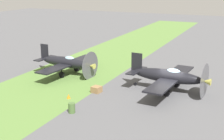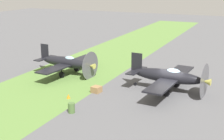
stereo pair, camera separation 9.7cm
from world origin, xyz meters
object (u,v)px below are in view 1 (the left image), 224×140
airplane_lead (169,76)px  fuel_drum (72,108)px  supply_crate (96,89)px  airplane_wingman (67,62)px  runway_marker_cone (69,96)px

airplane_lead → fuel_drum: airplane_lead is taller
supply_crate → fuel_drum: bearing=4.5°
airplane_lead → airplane_wingman: 13.00m
supply_crate → airplane_lead: bearing=117.5°
airplane_lead → fuel_drum: 11.03m
airplane_lead → airplane_wingman: size_ratio=1.07×
fuel_drum → airplane_wingman: bearing=-146.1°
runway_marker_cone → airplane_lead: bearing=126.6°
airplane_lead → fuel_drum: size_ratio=12.01×
airplane_lead → supply_crate: size_ratio=12.01×
airplane_wingman → fuel_drum: airplane_wingman is taller
airplane_lead → runway_marker_cone: size_ratio=24.58×
airplane_lead → supply_crate: bearing=-58.0°
airplane_wingman → supply_crate: (4.46, 6.34, -1.19)m
airplane_lead → runway_marker_cone: 10.43m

